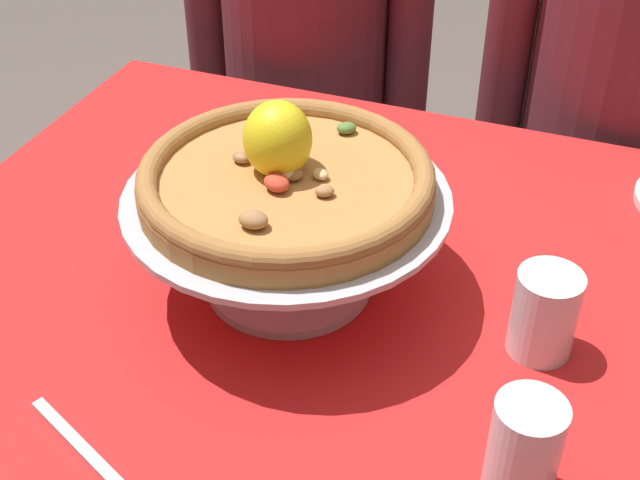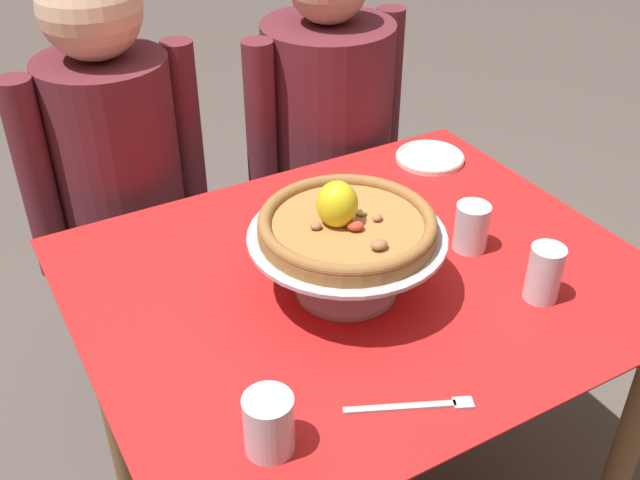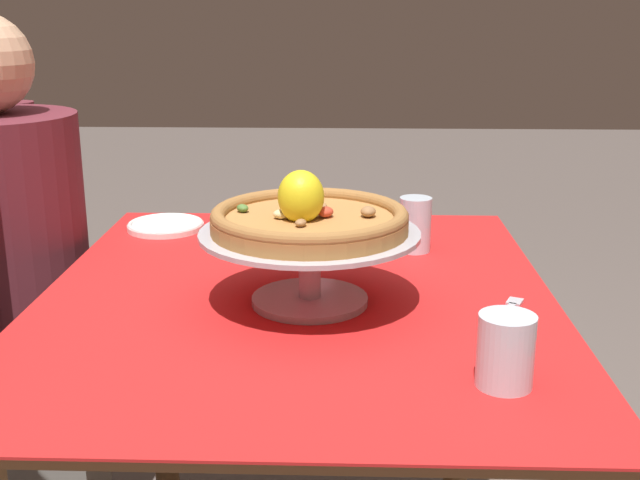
{
  "view_description": "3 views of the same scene",
  "coord_description": "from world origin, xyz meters",
  "px_view_note": "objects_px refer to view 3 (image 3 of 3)",
  "views": [
    {
      "loc": [
        0.26,
        -0.75,
        1.43
      ],
      "look_at": [
        -0.03,
        0.02,
        0.8
      ],
      "focal_mm": 48.64,
      "sensor_mm": 36.0,
      "label": 1
    },
    {
      "loc": [
        -0.65,
        -0.98,
        1.65
      ],
      "look_at": [
        -0.09,
        0.0,
        0.88
      ],
      "focal_mm": 41.81,
      "sensor_mm": 36.0,
      "label": 2
    },
    {
      "loc": [
        -1.33,
        -0.09,
        1.25
      ],
      "look_at": [
        -0.0,
        -0.04,
        0.86
      ],
      "focal_mm": 45.3,
      "sensor_mm": 36.0,
      "label": 3
    }
  ],
  "objects_px": {
    "pizza_stand": "(310,255)",
    "dinner_fork": "(504,317)",
    "water_glass_front_right": "(415,228)",
    "diner_right": "(10,310)",
    "water_glass_front_left": "(505,356)",
    "water_glass_side_right": "(319,231)",
    "side_plate": "(166,225)",
    "pizza": "(309,217)"
  },
  "relations": [
    {
      "from": "dinner_fork",
      "to": "diner_right",
      "type": "xyz_separation_m",
      "value": [
        0.41,
        0.99,
        -0.16
      ]
    },
    {
      "from": "pizza_stand",
      "to": "water_glass_front_right",
      "type": "height_order",
      "value": "pizza_stand"
    },
    {
      "from": "water_glass_front_right",
      "to": "pizza",
      "type": "bearing_deg",
      "value": 146.87
    },
    {
      "from": "pizza",
      "to": "water_glass_side_right",
      "type": "relative_size",
      "value": 3.24
    },
    {
      "from": "pizza_stand",
      "to": "dinner_fork",
      "type": "relative_size",
      "value": 1.86
    },
    {
      "from": "water_glass_front_right",
      "to": "diner_right",
      "type": "xyz_separation_m",
      "value": [
        0.04,
        0.87,
        -0.21
      ]
    },
    {
      "from": "pizza_stand",
      "to": "water_glass_front_left",
      "type": "relative_size",
      "value": 3.69
    },
    {
      "from": "dinner_fork",
      "to": "diner_right",
      "type": "height_order",
      "value": "diner_right"
    },
    {
      "from": "water_glass_front_right",
      "to": "water_glass_front_left",
      "type": "relative_size",
      "value": 1.12
    },
    {
      "from": "pizza_stand",
      "to": "diner_right",
      "type": "distance_m",
      "value": 0.8
    },
    {
      "from": "pizza",
      "to": "water_glass_front_left",
      "type": "distance_m",
      "value": 0.42
    },
    {
      "from": "side_plate",
      "to": "water_glass_front_right",
      "type": "bearing_deg",
      "value": -104.96
    },
    {
      "from": "pizza",
      "to": "diner_right",
      "type": "distance_m",
      "value": 0.82
    },
    {
      "from": "pizza",
      "to": "dinner_fork",
      "type": "height_order",
      "value": "pizza"
    },
    {
      "from": "water_glass_side_right",
      "to": "side_plate",
      "type": "bearing_deg",
      "value": 65.71
    },
    {
      "from": "pizza",
      "to": "dinner_fork",
      "type": "bearing_deg",
      "value": -100.49
    },
    {
      "from": "pizza_stand",
      "to": "pizza",
      "type": "relative_size",
      "value": 1.13
    },
    {
      "from": "water_glass_front_right",
      "to": "side_plate",
      "type": "distance_m",
      "value": 0.57
    },
    {
      "from": "pizza",
      "to": "side_plate",
      "type": "relative_size",
      "value": 1.92
    },
    {
      "from": "side_plate",
      "to": "dinner_fork",
      "type": "relative_size",
      "value": 0.86
    },
    {
      "from": "water_glass_side_right",
      "to": "water_glass_front_left",
      "type": "distance_m",
      "value": 0.65
    },
    {
      "from": "water_glass_side_right",
      "to": "diner_right",
      "type": "height_order",
      "value": "diner_right"
    },
    {
      "from": "water_glass_front_left",
      "to": "side_plate",
      "type": "xyz_separation_m",
      "value": [
        0.75,
        0.62,
        -0.03
      ]
    },
    {
      "from": "water_glass_front_left",
      "to": "dinner_fork",
      "type": "relative_size",
      "value": 0.51
    },
    {
      "from": "pizza",
      "to": "diner_right",
      "type": "bearing_deg",
      "value": 62.63
    },
    {
      "from": "water_glass_side_right",
      "to": "water_glass_front_left",
      "type": "bearing_deg",
      "value": -155.68
    },
    {
      "from": "water_glass_side_right",
      "to": "diner_right",
      "type": "xyz_separation_m",
      "value": [
        0.05,
        0.68,
        -0.2
      ]
    },
    {
      "from": "pizza_stand",
      "to": "diner_right",
      "type": "bearing_deg",
      "value": 62.75
    },
    {
      "from": "water_glass_front_right",
      "to": "water_glass_front_left",
      "type": "distance_m",
      "value": 0.61
    },
    {
      "from": "water_glass_front_left",
      "to": "diner_right",
      "type": "bearing_deg",
      "value": 55.79
    },
    {
      "from": "side_plate",
      "to": "dinner_fork",
      "type": "bearing_deg",
      "value": -127.84
    },
    {
      "from": "side_plate",
      "to": "diner_right",
      "type": "xyz_separation_m",
      "value": [
        -0.11,
        0.33,
        -0.17
      ]
    },
    {
      "from": "pizza",
      "to": "water_glass_front_left",
      "type": "relative_size",
      "value": 3.27
    },
    {
      "from": "water_glass_front_left",
      "to": "side_plate",
      "type": "relative_size",
      "value": 0.59
    },
    {
      "from": "water_glass_front_right",
      "to": "water_glass_side_right",
      "type": "height_order",
      "value": "water_glass_front_right"
    },
    {
      "from": "water_glass_side_right",
      "to": "side_plate",
      "type": "xyz_separation_m",
      "value": [
        0.16,
        0.35,
        -0.03
      ]
    },
    {
      "from": "water_glass_side_right",
      "to": "pizza",
      "type": "bearing_deg",
      "value": 178.91
    },
    {
      "from": "pizza_stand",
      "to": "side_plate",
      "type": "height_order",
      "value": "pizza_stand"
    },
    {
      "from": "water_glass_front_right",
      "to": "water_glass_front_left",
      "type": "xyz_separation_m",
      "value": [
        -0.6,
        -0.07,
        -0.01
      ]
    },
    {
      "from": "pizza_stand",
      "to": "pizza",
      "type": "distance_m",
      "value": 0.06
    },
    {
      "from": "water_glass_front_left",
      "to": "diner_right",
      "type": "relative_size",
      "value": 0.08
    },
    {
      "from": "water_glass_side_right",
      "to": "water_glass_front_left",
      "type": "xyz_separation_m",
      "value": [
        -0.59,
        -0.27,
        -0.0
      ]
    }
  ]
}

